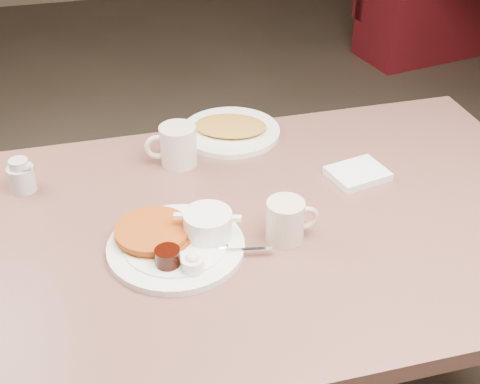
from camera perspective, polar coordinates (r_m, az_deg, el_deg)
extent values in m
cube|color=#84564C|center=(1.43, 0.20, -3.42)|extent=(1.50, 0.90, 0.04)
cylinder|color=black|center=(1.67, 0.18, -13.11)|extent=(0.14, 0.14, 0.69)
cylinder|color=white|center=(1.35, -5.59, -4.78)|extent=(0.36, 0.36, 0.01)
cylinder|color=white|center=(1.34, -5.61, -4.47)|extent=(0.27, 0.27, 0.00)
cylinder|color=#AD4A12|center=(1.37, -7.35, -3.58)|extent=(0.20, 0.20, 0.01)
cylinder|color=#AD4A12|center=(1.36, -7.63, -3.30)|extent=(0.20, 0.20, 0.01)
cylinder|color=white|center=(1.35, -2.82, -2.81)|extent=(0.13, 0.13, 0.05)
cube|color=white|center=(1.34, -5.32, -2.11)|extent=(0.02, 0.02, 0.01)
cube|color=white|center=(1.33, -0.34, -2.32)|extent=(0.02, 0.02, 0.01)
ellipsoid|color=white|center=(1.34, -3.33, -2.23)|extent=(0.06, 0.06, 0.03)
ellipsoid|color=white|center=(1.33, -2.26, -2.57)|extent=(0.05, 0.05, 0.02)
cylinder|color=black|center=(1.28, -6.31, -5.69)|extent=(0.06, 0.06, 0.04)
cylinder|color=white|center=(1.27, -4.12, -6.27)|extent=(0.06, 0.06, 0.03)
ellipsoid|color=#FFE4B6|center=(1.26, -4.15, -5.79)|extent=(0.04, 0.04, 0.02)
cube|color=white|center=(1.32, 0.62, -5.03)|extent=(0.11, 0.03, 0.00)
ellipsoid|color=white|center=(1.33, -1.75, -4.67)|extent=(0.04, 0.03, 0.01)
cylinder|color=beige|center=(1.35, 3.95, -2.50)|extent=(0.08, 0.08, 0.09)
cylinder|color=black|center=(1.33, 4.02, -1.12)|extent=(0.07, 0.07, 0.01)
torus|color=beige|center=(1.36, 5.74, -2.27)|extent=(0.06, 0.02, 0.06)
cube|color=white|center=(1.59, 10.21, 1.59)|extent=(0.15, 0.13, 0.02)
cylinder|color=silver|center=(1.60, -5.40, 4.07)|extent=(0.10, 0.10, 0.10)
torus|color=silver|center=(1.60, -7.18, 3.90)|extent=(0.07, 0.02, 0.07)
cylinder|color=beige|center=(1.59, -18.46, 1.11)|extent=(0.08, 0.08, 0.06)
cylinder|color=beige|center=(1.57, -18.72, 2.33)|extent=(0.06, 0.06, 0.02)
cone|color=beige|center=(1.55, -18.16, 1.94)|extent=(0.03, 0.03, 0.02)
torus|color=beige|center=(1.61, -19.20, 1.64)|extent=(0.03, 0.04, 0.04)
cylinder|color=white|center=(1.74, -0.84, 5.27)|extent=(0.34, 0.34, 0.01)
ellipsoid|color=#C28C2F|center=(1.74, -0.84, 5.78)|extent=(0.23, 0.19, 0.02)
cube|color=maroon|center=(4.38, 17.32, 14.47)|extent=(1.11, 0.57, 0.45)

